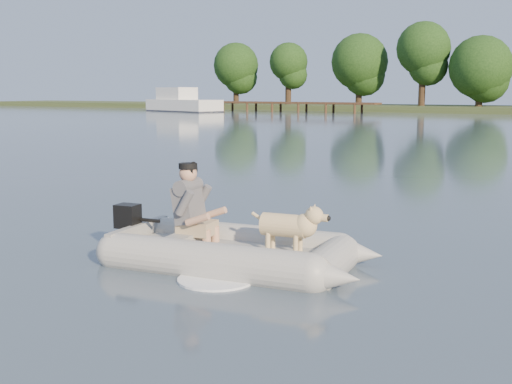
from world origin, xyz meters
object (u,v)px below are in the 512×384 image
Objects in this scene: dog at (284,229)px; cabin_cruiser at (183,100)px; dock at (294,107)px; man at (190,202)px; dinghy at (236,220)px.

cabin_cruiser is at bearing 120.81° from dog.
man is at bearing -63.32° from dock.
cabin_cruiser is at bearing 119.76° from man.
dock is 11.49m from cabin_cruiser.
dock is 58.05m from dog.
man is 0.11× the size of cabin_cruiser.
dog is (27.13, -51.32, -0.03)m from dock.
dinghy is (26.53, -51.46, 0.04)m from dock.
cabin_cruiser reaches higher than man.
man is at bearing 175.76° from dinghy.
man reaches higher than dock.
dog is (0.60, 0.13, -0.07)m from dinghy.
dog is 0.09× the size of cabin_cruiser.
dinghy is 59.87m from cabin_cruiser.
man reaches higher than dinghy.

